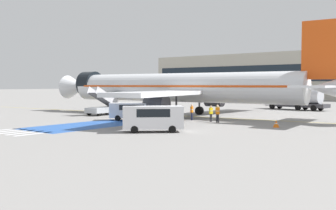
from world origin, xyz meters
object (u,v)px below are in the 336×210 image
Objects in this scene: ground_crew_1 at (192,111)px; terminal_building at (286,76)px; ground_crew_0 at (217,111)px; traffic_cone_0 at (276,124)px; service_van_1 at (153,117)px; ground_crew_2 at (218,113)px; ground_crew_3 at (211,112)px; airliner at (182,88)px; fuel_tanker at (297,99)px; boarding_stairs_forward at (103,108)px; service_van_0 at (132,110)px.

ground_crew_1 is 0.02× the size of terminal_building.
traffic_cone_0 is (8.10, -2.81, -0.71)m from ground_crew_0.
ground_crew_2 is at bearing -42.76° from service_van_1.
ground_crew_3 is (-1.07, 0.37, -0.04)m from ground_crew_2.
airliner is 23.57× the size of ground_crew_1.
fuel_tanker is (7.68, 21.71, -1.97)m from airliner.
airliner is 11.12m from boarding_stairs_forward.
ground_crew_2 is 79.71m from terminal_building.
airliner reaches higher than traffic_cone_0.
ground_crew_2 reaches higher than ground_crew_0.
service_van_1 is at bearing -76.60° from terminal_building.
fuel_tanker is at bearing -138.76° from ground_crew_0.
service_van_1 is 2.78× the size of ground_crew_2.
terminal_building is at bearing -153.23° from ground_crew_3.
traffic_cone_0 is (16.25, 2.65, -0.86)m from service_van_0.
boarding_stairs_forward reaches higher than service_van_0.
ground_crew_2 is at bearing 82.90° from ground_crew_3.
boarding_stairs_forward reaches higher than ground_crew_0.
ground_crew_1 is 3.87m from ground_crew_2.
ground_crew_1 reaches higher than ground_crew_0.
boarding_stairs_forward reaches higher than ground_crew_1.
airliner is 8.39× the size of service_van_1.
ground_crew_3 is (16.73, 0.37, 0.06)m from boarding_stairs_forward.
service_van_1 is 7.45× the size of traffic_cone_0.
fuel_tanker is 15.44× the size of traffic_cone_0.
fuel_tanker is 28.73m from traffic_cone_0.
service_van_1 is at bearing -169.44° from fuel_tanker.
terminal_building is (-19.86, 74.67, 5.69)m from ground_crew_0.
terminal_building is at bearing 109.84° from traffic_cone_0.
ground_crew_0 is 0.99× the size of ground_crew_1.
ground_crew_0 is 0.98× the size of ground_crew_2.
airliner is at bearing 158.64° from traffic_cone_0.
terminal_building is (-21.04, 76.67, 5.67)m from ground_crew_2.
fuel_tanker is 5.97× the size of ground_crew_3.
terminal_building is at bearing 5.81° from airliner.
airliner is at bearing -146.66° from ground_crew_1.
ground_crew_1 is (-3.15, -26.22, -0.67)m from fuel_tanker.
ground_crew_0 reaches higher than ground_crew_3.
terminal_building reaches higher than service_van_1.
service_van_0 is 1.02× the size of service_van_1.
terminal_building reaches higher than ground_crew_2.
ground_crew_1 is (-2.62, -1.35, 0.01)m from ground_crew_0.
ground_crew_2 is (0.66, -26.88, -0.66)m from fuel_tanker.
service_van_0 is 7.62× the size of traffic_cone_0.
airliner is 62.50× the size of traffic_cone_0.
ground_crew_3 is 8.10m from traffic_cone_0.
boarding_stairs_forward is 2.92× the size of ground_crew_1.
traffic_cone_0 is at bearing -77.10° from service_van_1.
traffic_cone_0 is 82.61m from terminal_building.
service_van_0 reaches higher than ground_crew_3.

